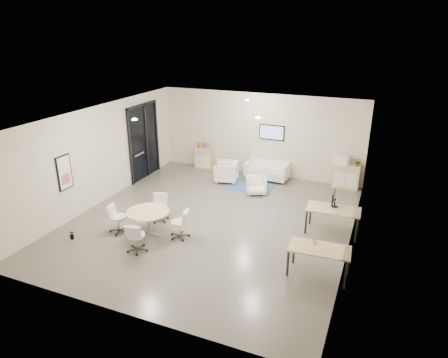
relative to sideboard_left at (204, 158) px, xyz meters
name	(u,v)px	position (x,y,z in m)	size (l,w,h in m)	color
room_shell	(211,171)	(2.27, -4.28, 1.18)	(9.60, 10.60, 4.80)	#5C5853
glass_door	(144,139)	(-1.68, -1.77, 1.08)	(0.09, 1.90, 2.85)	black
artwork	(64,173)	(-1.70, -5.88, 1.12)	(0.05, 0.54, 1.04)	black
wall_tv	(272,132)	(2.77, 0.19, 1.33)	(0.98, 0.06, 0.58)	black
ceiling_spots	(216,111)	(2.07, -3.44, 2.76)	(3.14, 4.14, 0.03)	#FFEAC6
sideboard_left	(204,158)	(0.00, 0.00, 0.00)	(0.76, 0.39, 0.85)	tan
sideboard_right	(346,177)	(5.67, -0.02, 0.03)	(0.91, 0.44, 0.91)	tan
books	(203,146)	(-0.04, 0.00, 0.54)	(0.44, 0.14, 0.22)	red
printer	(342,159)	(5.46, -0.02, 0.65)	(0.57, 0.50, 0.36)	white
loveseat	(267,171)	(2.78, -0.18, -0.10)	(1.66, 0.91, 0.60)	white
blue_rug	(250,187)	(2.43, -1.23, -0.42)	(1.66, 1.11, 0.01)	navy
armchair_left	(226,171)	(1.40, -1.05, 0.00)	(0.82, 0.77, 0.84)	white
armchair_right	(256,184)	(2.83, -1.74, -0.08)	(0.67, 0.63, 0.69)	white
desk_rear	(333,211)	(5.73, -3.64, 0.26)	(1.49, 0.78, 0.76)	tan
desk_front	(319,251)	(5.74, -5.87, 0.23)	(1.45, 0.79, 0.73)	tan
monitor	(334,199)	(5.69, -3.49, 0.57)	(0.20, 0.50, 0.44)	black
round_table	(148,214)	(0.98, -5.72, 0.22)	(1.19, 1.19, 0.73)	tan
meeting_chairs	(149,221)	(0.98, -5.72, -0.01)	(2.44, 2.44, 0.82)	white
plant_cabinet	(358,163)	(6.03, 0.00, 0.60)	(0.26, 0.29, 0.22)	#3F7F3F
plant_floor	(72,237)	(-0.84, -6.78, -0.36)	(0.15, 0.28, 0.12)	#3F7F3F
cup	(315,241)	(5.59, -5.68, 0.37)	(0.12, 0.09, 0.12)	white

